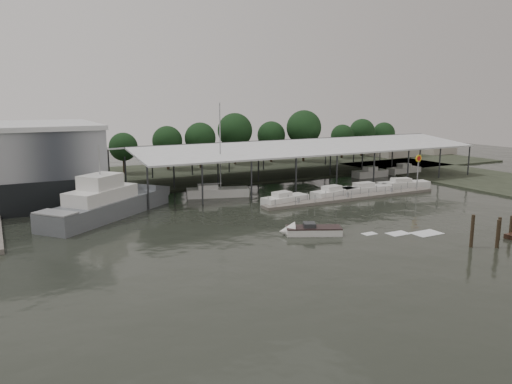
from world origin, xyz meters
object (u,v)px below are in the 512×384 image
white_sailboat (217,192)px  speedboat_underway (308,231)px  grey_trawler (109,203)px  shell_fuel_sign (418,166)px

white_sailboat → speedboat_underway: (0.42, -22.72, -0.27)m
grey_trawler → white_sailboat: white_sailboat is taller
shell_fuel_sign → grey_trawler: grey_trawler is taller
shell_fuel_sign → white_sailboat: (-28.01, 10.50, -3.27)m
grey_trawler → white_sailboat: (16.00, 4.94, -0.92)m
grey_trawler → white_sailboat: bearing=-22.0°
grey_trawler → speedboat_underway: 24.23m
grey_trawler → speedboat_underway: size_ratio=1.10×
shell_fuel_sign → grey_trawler: (-44.01, 5.56, -2.35)m
shell_fuel_sign → speedboat_underway: 30.38m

